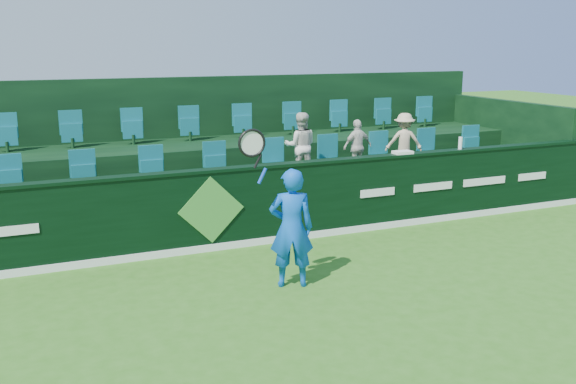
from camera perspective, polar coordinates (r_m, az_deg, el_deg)
name	(u,v)px	position (r m, az deg, el deg)	size (l,w,h in m)	color
ground	(315,355)	(7.23, 2.43, -14.31)	(60.00, 60.00, 0.00)	#2F6B19
sponsor_hoarding	(210,210)	(10.51, -6.99, -1.58)	(16.00, 0.25, 1.35)	black
stand_tier_front	(192,210)	(11.60, -8.50, -1.61)	(16.00, 2.00, 0.80)	black
stand_tier_back	(168,177)	(13.35, -10.64, 1.36)	(16.00, 1.80, 1.30)	black
stand_rear	(162,146)	(13.67, -11.16, 4.03)	(16.00, 4.10, 2.60)	black
seat_row_front	(185,168)	(11.83, -9.12, 2.13)	(13.50, 0.50, 0.60)	#13626D
seat_row_back	(162,129)	(13.48, -11.10, 5.55)	(13.50, 0.50, 0.60)	#13626D
tennis_player	(291,227)	(8.83, 0.25, -3.12)	(1.21, 0.57, 2.32)	blue
spectator_left	(301,146)	(12.11, 1.12, 4.13)	(0.61, 0.48, 1.26)	silver
spectator_middle	(357,147)	(12.67, 6.20, 4.03)	(0.63, 0.26, 1.07)	silver
spectator_right	(404,141)	(13.22, 10.27, 4.45)	(0.74, 0.43, 1.15)	#CAB58E
towel	(403,152)	(11.88, 10.15, 3.49)	(0.34, 0.22, 0.05)	white
drinks_bottle	(460,143)	(12.61, 15.07, 4.22)	(0.07, 0.07, 0.24)	white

